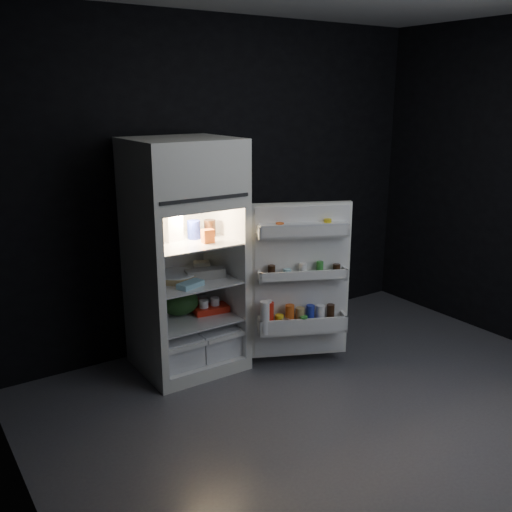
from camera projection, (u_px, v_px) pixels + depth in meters
floor at (354, 416)px, 3.83m from camera, size 4.00×3.40×0.00m
wall_back at (223, 184)px, 4.82m from camera, size 4.00×0.00×2.70m
wall_left at (17, 275)px, 2.39m from camera, size 0.00×3.40×2.70m
refrigerator at (183, 248)px, 4.32m from camera, size 0.76×0.71×1.78m
fridge_door at (300, 284)px, 4.35m from camera, size 0.73×0.47×1.22m
milk_jug at (170, 225)px, 4.24m from camera, size 0.17×0.17×0.24m
mayo_jar at (194, 230)px, 4.30m from camera, size 0.10×0.10×0.14m
jam_jar at (210, 228)px, 4.37m from camera, size 0.10×0.10×0.13m
amber_bottle at (145, 228)px, 4.17m from camera, size 0.12×0.12×0.22m
small_carton at (208, 236)px, 4.19m from camera, size 0.09×0.07×0.10m
egg_carton at (205, 273)px, 4.35m from camera, size 0.32×0.18×0.07m
pie at (176, 277)px, 4.33m from camera, size 0.39×0.39×0.04m
flat_package at (190, 285)px, 4.15m from camera, size 0.22×0.16×0.04m
wrapped_pkg at (202, 265)px, 4.61m from camera, size 0.16×0.15×0.05m
produce_bag at (180, 303)px, 4.42m from camera, size 0.31×0.27×0.20m
yogurt_tray at (211, 309)px, 4.49m from camera, size 0.29×0.18×0.05m
small_can_red at (192, 301)px, 4.61m from camera, size 0.08×0.08×0.09m
small_can_silver at (203, 301)px, 4.60m from camera, size 0.09×0.09×0.09m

